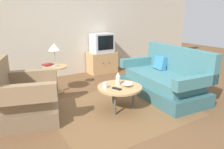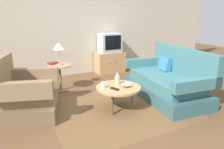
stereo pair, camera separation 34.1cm
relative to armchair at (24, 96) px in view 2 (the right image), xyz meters
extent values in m
plane|color=brown|center=(1.31, -0.48, -0.32)|extent=(16.00, 16.00, 0.00)
cube|color=#BCB29E|center=(1.31, 2.01, 1.03)|extent=(9.00, 0.12, 2.70)
cube|color=brown|center=(1.42, -0.48, -0.32)|extent=(2.21, 1.91, 0.00)
cube|color=brown|center=(0.06, -0.02, -0.20)|extent=(1.10, 1.12, 0.24)
cube|color=#846B4C|center=(0.06, -0.02, 0.01)|extent=(0.88, 0.81, 0.18)
cube|color=#846B4C|center=(-0.29, 0.09, 0.36)|extent=(0.40, 0.90, 0.52)
cube|color=#846B4C|center=(-0.06, -0.38, 0.22)|extent=(0.87, 0.39, 0.25)
cube|color=#846B4C|center=(0.17, 0.34, 0.22)|extent=(0.87, 0.39, 0.25)
cube|color=#325C60|center=(2.48, -0.38, -0.20)|extent=(1.07, 1.88, 0.24)
cube|color=#3D7075|center=(2.48, -0.38, 0.01)|extent=(0.90, 1.59, 0.18)
cube|color=#3D7075|center=(2.85, -0.42, 0.36)|extent=(0.32, 1.80, 0.52)
cube|color=#3D7075|center=(2.56, 0.44, 0.19)|extent=(0.90, 0.23, 0.19)
cube|color=#3D7075|center=(2.40, -1.21, 0.19)|extent=(0.90, 0.23, 0.19)
cube|color=teal|center=(2.75, -0.05, 0.24)|extent=(0.20, 0.30, 0.30)
cylinder|color=tan|center=(1.42, -0.48, 0.07)|extent=(0.74, 0.74, 0.04)
cylinder|color=#4C4742|center=(1.43, -0.26, -0.14)|extent=(0.04, 0.04, 0.37)
cylinder|color=#4C4742|center=(1.23, -0.62, -0.14)|extent=(0.04, 0.04, 0.37)
cylinder|color=#4C4742|center=(1.60, -0.62, -0.14)|extent=(0.04, 0.04, 0.37)
cylinder|color=tan|center=(0.75, 0.83, 0.23)|extent=(0.48, 0.48, 0.02)
cylinder|color=brown|center=(0.75, 0.83, -0.05)|extent=(0.05, 0.05, 0.54)
cylinder|color=brown|center=(0.75, 0.83, -0.31)|extent=(0.26, 0.26, 0.02)
cube|color=tan|center=(2.32, 1.70, -0.04)|extent=(0.77, 0.42, 0.56)
sphere|color=black|center=(2.23, 1.48, -0.01)|extent=(0.02, 0.02, 0.02)
sphere|color=black|center=(2.42, 1.48, -0.01)|extent=(0.02, 0.02, 0.02)
cube|color=#B7B7BC|center=(2.32, 1.71, 0.49)|extent=(0.57, 0.41, 0.51)
cube|color=black|center=(2.32, 1.50, 0.52)|extent=(0.45, 0.01, 0.37)
cylinder|color=#9E937A|center=(0.77, 0.84, 0.25)|extent=(0.13, 0.13, 0.02)
cylinder|color=#9E937A|center=(0.77, 0.84, 0.41)|extent=(0.02, 0.02, 0.30)
cone|color=beige|center=(0.77, 0.84, 0.62)|extent=(0.23, 0.23, 0.14)
cylinder|color=beige|center=(1.45, -0.38, 0.16)|extent=(0.08, 0.08, 0.15)
cone|color=beige|center=(1.45, -0.38, 0.27)|extent=(0.07, 0.07, 0.06)
cylinder|color=white|center=(1.17, -0.43, 0.13)|extent=(0.07, 0.07, 0.10)
torus|color=white|center=(1.22, -0.43, 0.13)|extent=(0.07, 0.01, 0.07)
cone|color=silver|center=(1.51, -0.56, 0.11)|extent=(0.17, 0.17, 0.05)
cube|color=black|center=(1.30, -0.57, 0.09)|extent=(0.10, 0.17, 0.02)
cube|color=#B2B2B7|center=(1.64, -0.40, 0.09)|extent=(0.13, 0.18, 0.02)
cube|color=maroon|center=(0.66, 0.97, 0.26)|extent=(0.22, 0.19, 0.03)
camera|label=1|loc=(-0.43, -3.17, 1.24)|focal=33.53mm
camera|label=2|loc=(-0.13, -3.34, 1.24)|focal=33.53mm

